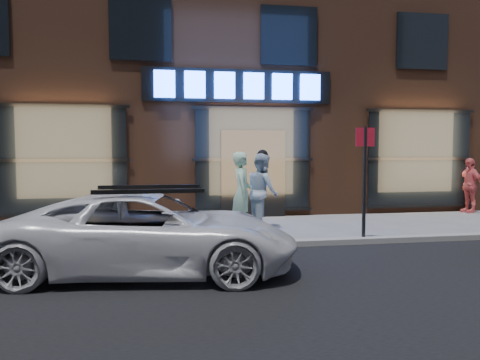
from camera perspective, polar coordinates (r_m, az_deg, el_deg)
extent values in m
plane|color=slate|center=(9.30, 6.52, -8.02)|extent=(90.00, 90.00, 0.00)
cube|color=black|center=(4.92, 24.28, -19.41)|extent=(60.00, 10.00, 0.01)
cube|color=gray|center=(9.28, 6.52, -7.66)|extent=(60.00, 0.25, 0.12)
cube|color=#54301E|center=(17.19, -1.17, 14.28)|extent=(30.00, 8.00, 10.00)
cube|color=black|center=(12.96, -0.15, 11.39)|extent=(5.20, 0.06, 0.90)
cube|color=black|center=(12.92, 1.63, 0.75)|extent=(1.80, 0.10, 2.40)
cube|color=#FFBF72|center=(12.93, -20.71, 2.27)|extent=(3.00, 0.04, 2.60)
cube|color=black|center=(12.89, -20.75, 2.26)|extent=(3.20, 0.06, 2.80)
cube|color=#FFBF72|center=(12.96, 1.58, 2.53)|extent=(3.00, 0.04, 2.60)
cube|color=black|center=(12.92, 1.61, 2.52)|extent=(3.20, 0.06, 2.80)
cube|color=#FFBF72|center=(14.80, 20.93, 2.45)|extent=(3.00, 0.04, 2.60)
cube|color=black|center=(14.76, 21.01, 2.44)|extent=(3.20, 0.06, 2.80)
cube|color=black|center=(13.03, -12.04, 17.53)|extent=(1.60, 0.06, 1.60)
cube|color=black|center=(13.51, 5.99, 17.10)|extent=(1.60, 0.06, 1.60)
cube|color=black|center=(15.07, 21.35, 15.47)|extent=(1.60, 0.06, 1.60)
cube|color=#2659FF|center=(12.71, -9.20, 11.49)|extent=(0.55, 0.12, 0.70)
cube|color=#2659FF|center=(12.74, -5.53, 11.50)|extent=(0.55, 0.12, 0.70)
cube|color=#2659FF|center=(12.83, -1.89, 11.47)|extent=(0.55, 0.12, 0.70)
cube|color=#2659FF|center=(12.97, 1.68, 11.39)|extent=(0.55, 0.12, 0.70)
cube|color=#2659FF|center=(13.15, 5.17, 11.27)|extent=(0.55, 0.12, 0.70)
cube|color=#2659FF|center=(13.38, 8.54, 11.12)|extent=(0.55, 0.12, 0.70)
imported|color=#B9F3D6|center=(10.59, 0.24, -1.51)|extent=(0.54, 0.73, 1.83)
imported|color=silver|center=(11.04, 2.74, -1.37)|extent=(0.78, 0.95, 1.80)
imported|color=#ED6261|center=(15.42, 26.16, -0.58)|extent=(0.54, 1.00, 1.62)
imported|color=silver|center=(7.32, -10.94, -6.35)|extent=(4.74, 2.67, 1.25)
cylinder|color=#262628|center=(9.75, 14.92, -0.60)|extent=(0.07, 0.07, 2.35)
cube|color=#B71529|center=(9.72, 15.02, 5.08)|extent=(0.37, 0.10, 0.37)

